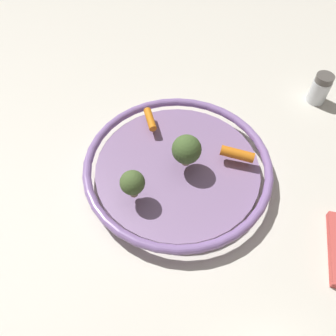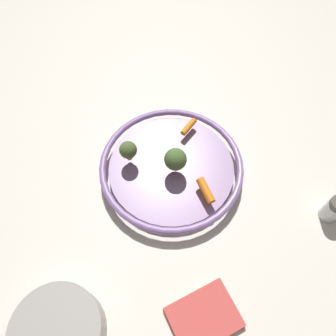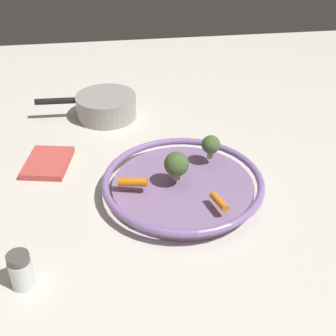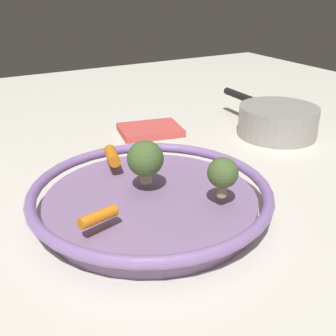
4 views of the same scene
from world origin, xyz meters
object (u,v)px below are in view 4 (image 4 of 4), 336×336
at_px(dish_towel, 150,130).
at_px(baby_carrot_left, 98,217).
at_px(serving_bowl, 151,198).
at_px(broccoli_floret_large, 147,159).
at_px(saucepan, 277,121).
at_px(broccoli_floret_mid, 223,174).
at_px(baby_carrot_back, 112,156).

bearing_deg(dish_towel, baby_carrot_left, 54.44).
relative_size(serving_bowl, broccoli_floret_large, 5.54).
relative_size(baby_carrot_left, broccoli_floret_large, 0.82).
bearing_deg(dish_towel, saucepan, 148.00).
xyz_separation_m(serving_bowl, dish_towel, (-0.15, -0.28, -0.01)).
relative_size(baby_carrot_left, broccoli_floret_mid, 0.93).
distance_m(baby_carrot_left, broccoli_floret_mid, 0.16).
xyz_separation_m(baby_carrot_back, dish_towel, (-0.16, -0.18, -0.04)).
bearing_deg(dish_towel, serving_bowl, 62.76).
xyz_separation_m(serving_bowl, broccoli_floret_large, (-0.00, -0.01, 0.05)).
xyz_separation_m(baby_carrot_left, broccoli_floret_mid, (-0.16, 0.02, 0.02)).
bearing_deg(serving_bowl, baby_carrot_left, 29.05).
xyz_separation_m(serving_bowl, baby_carrot_back, (0.01, -0.10, 0.03)).
bearing_deg(baby_carrot_left, broccoli_floret_mid, 173.51).
relative_size(broccoli_floret_large, dish_towel, 0.48).
bearing_deg(baby_carrot_back, baby_carrot_left, 62.14).
distance_m(broccoli_floret_large, saucepan, 0.39).
distance_m(baby_carrot_back, dish_towel, 0.24).
height_order(baby_carrot_left, baby_carrot_back, baby_carrot_back).
bearing_deg(serving_bowl, broccoli_floret_mid, 133.18).
xyz_separation_m(serving_bowl, broccoli_floret_mid, (-0.07, 0.07, 0.05)).
bearing_deg(broccoli_floret_mid, baby_carrot_left, -6.49).
relative_size(baby_carrot_back, dish_towel, 0.47).
distance_m(serving_bowl, broccoli_floret_large, 0.05).
height_order(baby_carrot_left, broccoli_floret_mid, broccoli_floret_mid).
xyz_separation_m(broccoli_floret_large, dish_towel, (-0.14, -0.27, -0.07)).
bearing_deg(serving_bowl, dish_towel, -117.24).
bearing_deg(baby_carrot_back, broccoli_floret_large, 99.80).
bearing_deg(broccoli_floret_large, baby_carrot_back, -80.20).
relative_size(serving_bowl, dish_towel, 2.67).
xyz_separation_m(serving_bowl, saucepan, (-0.36, -0.15, 0.01)).
height_order(serving_bowl, baby_carrot_back, baby_carrot_back).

